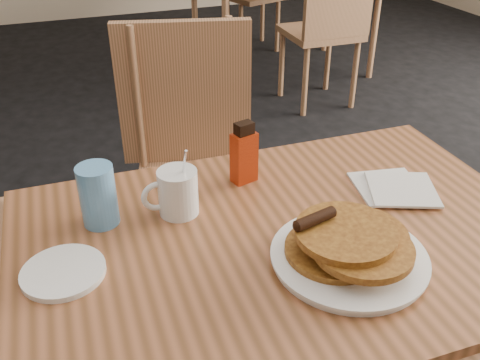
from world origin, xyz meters
name	(u,v)px	position (x,y,z in m)	size (l,w,h in m)	color
main_table	(284,251)	(0.03, -0.04, 0.71)	(1.18, 0.82, 0.75)	#A05C38
chair_main_far	(195,147)	(0.04, 0.69, 0.59)	(0.55, 0.55, 0.99)	tan
chair_neighbor_near	(329,19)	(1.30, 2.06, 0.58)	(0.45, 0.45, 0.97)	tan
pancake_plate	(349,249)	(0.11, -0.17, 0.78)	(0.31, 0.31, 0.10)	white
coffee_mug	(177,192)	(-0.16, 0.12, 0.80)	(0.13, 0.09, 0.16)	white
syrup_bottle	(244,155)	(0.03, 0.19, 0.82)	(0.07, 0.05, 0.16)	#700D06
napkin_stack	(395,188)	(0.35, 0.02, 0.76)	(0.21, 0.22, 0.01)	silver
blue_tumbler	(98,195)	(-0.33, 0.14, 0.82)	(0.08, 0.08, 0.14)	#5C9DD8
side_saucer	(63,272)	(-0.42, -0.01, 0.76)	(0.16, 0.16, 0.01)	white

